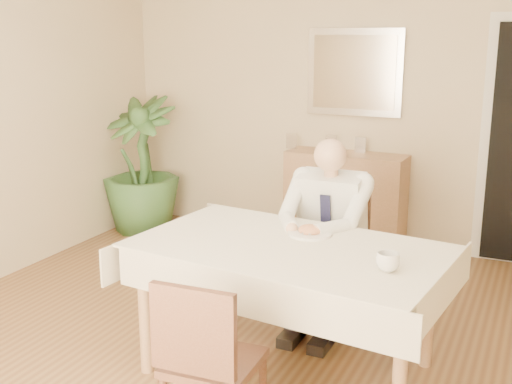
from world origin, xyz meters
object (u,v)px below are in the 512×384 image
at_px(chair_near, 206,357).
at_px(potted_palm, 141,165).
at_px(sideboard, 345,200).
at_px(dining_table, 289,260).
at_px(coffee_mug, 388,262).
at_px(chair_far, 336,246).
at_px(seated_man, 324,227).

bearing_deg(chair_near, potted_palm, 126.47).
height_order(sideboard, potted_palm, potted_palm).
distance_m(chair_near, potted_palm, 3.53).
height_order(dining_table, sideboard, sideboard).
distance_m(chair_near, coffee_mug, 1.00).
bearing_deg(chair_far, seated_man, -87.40).
bearing_deg(chair_near, chair_far, 85.18).
height_order(seated_man, sideboard, seated_man).
bearing_deg(dining_table, coffee_mug, -8.35).
height_order(chair_near, potted_palm, potted_palm).
bearing_deg(sideboard, chair_far, -73.10).
bearing_deg(dining_table, chair_near, -87.55).
relative_size(seated_man, sideboard, 1.17).
relative_size(coffee_mug, potted_palm, 0.09).
height_order(dining_table, coffee_mug, coffee_mug).
distance_m(dining_table, coffee_mug, 0.62).
distance_m(chair_far, seated_man, 0.36).
distance_m(chair_far, coffee_mug, 1.23).
distance_m(seated_man, sideboard, 1.75).
distance_m(seated_man, coffee_mug, 0.96).
relative_size(dining_table, sideboard, 1.72).
height_order(chair_far, coffee_mug, same).
bearing_deg(seated_man, chair_near, -92.42).
relative_size(chair_far, potted_palm, 0.65).
bearing_deg(dining_table, chair_far, 96.56).
xyz_separation_m(chair_far, potted_palm, (-2.29, 1.01, 0.18)).
xyz_separation_m(coffee_mug, potted_palm, (-2.88, 2.04, -0.15)).
distance_m(coffee_mug, sideboard, 2.64).
height_order(chair_near, sideboard, sideboard).
bearing_deg(seated_man, sideboard, 102.33).
relative_size(chair_far, seated_man, 0.68).
bearing_deg(seated_man, chair_far, 90.00).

